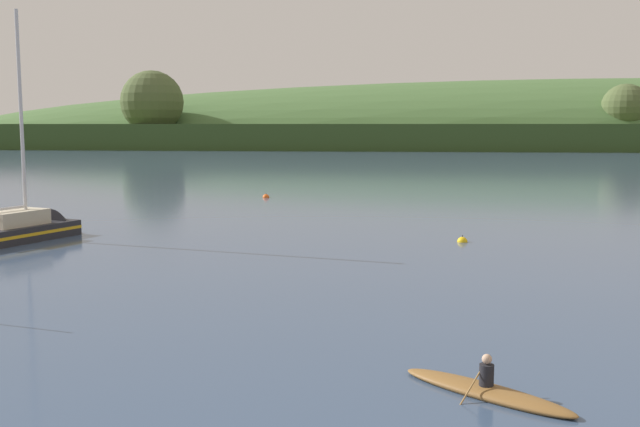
% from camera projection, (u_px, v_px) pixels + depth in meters
% --- Properties ---
extents(far_shoreline_hill, '(537.65, 107.49, 37.92)m').
position_uv_depth(far_shoreline_hill, '(603.00, 144.00, 203.07)').
color(far_shoreline_hill, '#314A21').
rests_on(far_shoreline_hill, ground).
extents(sailboat_midwater_white, '(5.07, 7.92, 12.59)m').
position_uv_depth(sailboat_midwater_white, '(28.00, 233.00, 37.64)').
color(sailboat_midwater_white, '#232328').
rests_on(sailboat_midwater_white, ground).
extents(canoe_with_paddler, '(3.79, 3.24, 1.02)m').
position_uv_depth(canoe_with_paddler, '(486.00, 391.00, 15.95)').
color(canoe_with_paddler, brown).
rests_on(canoe_with_paddler, ground).
extents(mooring_buoy_midchannel, '(0.56, 0.56, 0.64)m').
position_uv_depth(mooring_buoy_midchannel, '(266.00, 198.00, 59.09)').
color(mooring_buoy_midchannel, '#EA5B19').
rests_on(mooring_buoy_midchannel, ground).
extents(mooring_buoy_far_upstream, '(0.52, 0.52, 0.60)m').
position_uv_depth(mooring_buoy_far_upstream, '(462.00, 242.00, 36.74)').
color(mooring_buoy_far_upstream, yellow).
rests_on(mooring_buoy_far_upstream, ground).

